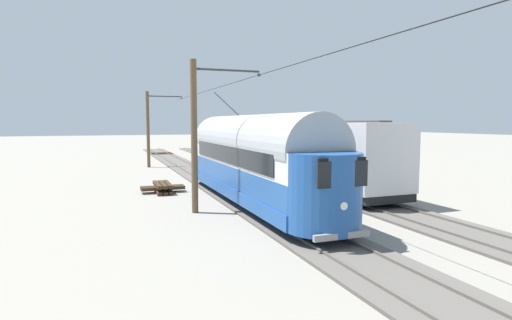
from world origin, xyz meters
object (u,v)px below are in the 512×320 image
(boxcar_adjacent, at_px, (325,154))
(spare_tie_stack, at_px, (163,188))
(catenary_pole_foreground, at_px, (149,128))
(catenary_pole_mid_near, at_px, (196,133))
(vintage_streetcar, at_px, (252,158))

(boxcar_adjacent, bearing_deg, spare_tie_stack, -17.54)
(catenary_pole_foreground, xyz_separation_m, catenary_pole_mid_near, (0.00, 19.25, 0.00))
(vintage_streetcar, relative_size, boxcar_adjacent, 1.36)
(vintage_streetcar, relative_size, catenary_pole_mid_near, 2.42)
(catenary_pole_mid_near, height_order, spare_tie_stack, catenary_pole_mid_near)
(vintage_streetcar, height_order, boxcar_adjacent, vintage_streetcar)
(vintage_streetcar, distance_m, catenary_pole_mid_near, 3.27)
(boxcar_adjacent, relative_size, catenary_pole_mid_near, 1.78)
(spare_tie_stack, bearing_deg, vintage_streetcar, 126.87)
(vintage_streetcar, xyz_separation_m, boxcar_adjacent, (-5.17, -2.05, -0.09))
(boxcar_adjacent, distance_m, catenary_pole_foreground, 18.24)
(vintage_streetcar, height_order, spare_tie_stack, vintage_streetcar)
(boxcar_adjacent, xyz_separation_m, catenary_pole_mid_near, (8.07, 2.95, 1.32))
(catenary_pole_foreground, bearing_deg, boxcar_adjacent, 116.33)
(vintage_streetcar, height_order, catenary_pole_mid_near, catenary_pole_mid_near)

